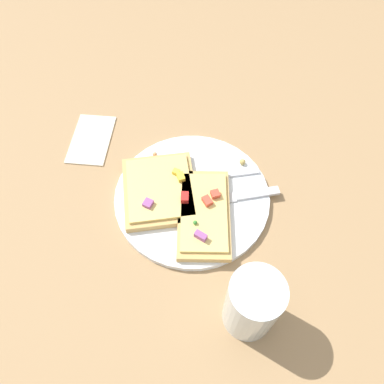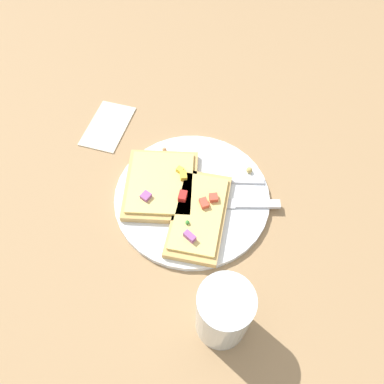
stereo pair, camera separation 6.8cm
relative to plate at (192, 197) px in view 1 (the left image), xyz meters
The scene contains 9 objects.
ground_plane 0.01m from the plate, ahead, with size 4.00×4.00×0.00m, color #9E7A51.
plate is the anchor object (origin of this frame).
fork 0.04m from the plate, 15.52° to the right, with size 0.07×0.21×0.01m.
knife 0.07m from the plate, 90.35° to the right, with size 0.08×0.21×0.01m.
pizza_slice_main 0.06m from the plate, 94.53° to the left, with size 0.18×0.16×0.03m.
pizza_slice_corner 0.05m from the plate, 149.15° to the right, with size 0.18×0.11×0.03m.
crumb_scatter 0.06m from the plate, 37.45° to the right, with size 0.09×0.18×0.01m.
drinking_glass 0.24m from the plate, 152.93° to the right, with size 0.08×0.08×0.13m.
napkin 0.25m from the plate, 61.08° to the left, with size 0.13×0.08×0.01m.
Camera 1 is at (-0.36, -0.03, 0.60)m, focal length 35.00 mm.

